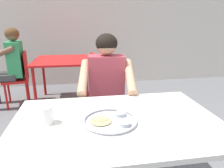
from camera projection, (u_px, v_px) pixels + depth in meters
The scene contains 10 objects.
back_wall at pixel (86, 2), 4.11m from camera, with size 12.00×0.12×3.40m, color silver.
table_foreground at pixel (117, 130), 1.26m from camera, with size 1.26×0.83×0.75m.
thali_tray at pixel (111, 120), 1.20m from camera, with size 0.32×0.32×0.03m.
drinking_cup at pixel (47, 115), 1.17m from camera, with size 0.07×0.07×0.11m.
chair_foreground at pixel (106, 102), 2.19m from camera, with size 0.44×0.43×0.83m.
diner_foreground at pixel (107, 87), 1.91m from camera, with size 0.54×0.59×1.22m.
table_background_red at pixel (62, 64), 3.29m from camera, with size 0.87×0.95×0.74m.
chair_red_left at pixel (21, 75), 3.26m from camera, with size 0.46×0.49×0.86m.
chair_red_right at pixel (102, 74), 3.38m from camera, with size 0.52×0.52×0.83m.
patron_background at pixel (10, 61), 3.14m from camera, with size 0.57×0.52×1.23m.
Camera 1 is at (-0.19, -1.04, 1.32)m, focal length 32.51 mm.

